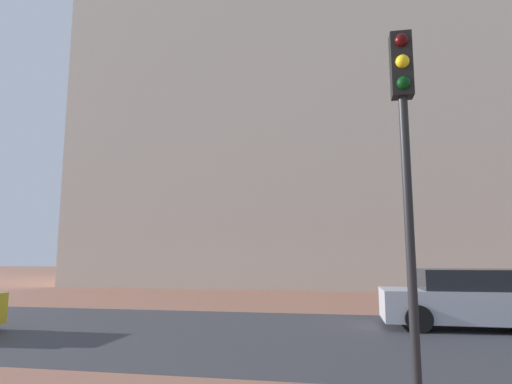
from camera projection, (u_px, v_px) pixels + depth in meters
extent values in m
plane|color=#93604C|center=(267.00, 326.00, 11.39)|extent=(120.00, 120.00, 0.00)
cube|color=#38383D|center=(259.00, 334.00, 10.25)|extent=(120.00, 7.67, 0.00)
cube|color=beige|center=(307.00, 146.00, 32.26)|extent=(28.71, 15.83, 19.60)
cube|color=#4C515B|center=(305.00, 7.00, 33.86)|extent=(26.41, 14.57, 2.40)
cube|color=beige|center=(273.00, 39.00, 33.97)|extent=(4.46, 4.46, 36.80)
cylinder|color=beige|center=(101.00, 114.00, 28.56)|extent=(2.80, 2.80, 21.85)
cube|color=#B2B2BC|center=(474.00, 306.00, 11.01)|extent=(4.46, 1.76, 0.78)
cube|color=black|center=(472.00, 279.00, 11.11)|extent=(2.50, 1.54, 0.51)
cylinder|color=black|center=(419.00, 319.00, 10.40)|extent=(0.64, 0.22, 0.64)
cylinder|color=black|center=(408.00, 310.00, 12.10)|extent=(0.64, 0.22, 0.64)
cylinder|color=black|center=(410.00, 243.00, 5.63)|extent=(0.12, 0.12, 3.90)
cube|color=black|center=(401.00, 66.00, 5.97)|extent=(0.28, 0.24, 0.90)
sphere|color=#390606|center=(401.00, 40.00, 5.89)|extent=(0.18, 0.18, 0.18)
sphere|color=yellow|center=(402.00, 61.00, 5.85)|extent=(0.18, 0.18, 0.18)
sphere|color=#06330C|center=(404.00, 83.00, 5.80)|extent=(0.18, 0.18, 0.18)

